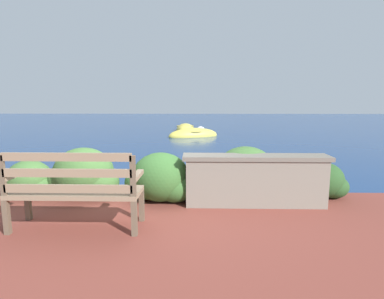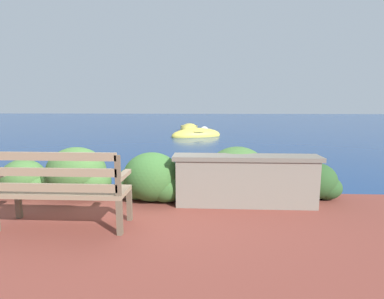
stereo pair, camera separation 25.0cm
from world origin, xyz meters
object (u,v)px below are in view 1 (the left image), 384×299
Objects in this scene: rowboat_nearest at (193,135)px; mooring_buoy at (201,131)px; rowboat_mid at (185,129)px; park_bench at (74,189)px.

rowboat_nearest is 2.16m from mooring_buoy.
mooring_buoy is (0.37, 2.13, 0.03)m from rowboat_nearest.
rowboat_mid is (-0.55, 3.32, 0.00)m from rowboat_nearest.
park_bench is 2.66× the size of mooring_buoy.
rowboat_mid is at bearing 76.55° from rowboat_nearest.
park_bench is 13.66m from mooring_buoy.
park_bench is at bearing -118.54° from rowboat_nearest.
rowboat_nearest is at bearing -99.84° from mooring_buoy.
rowboat_nearest reaches higher than rowboat_mid.
rowboat_mid is at bearing 93.21° from park_bench.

